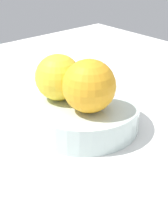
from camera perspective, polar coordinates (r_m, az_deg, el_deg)
The scene contains 5 objects.
ground_plane at distance 59.21cm, azimuth 0.00°, elevation -3.23°, with size 110.00×110.00×2.00cm, color white.
fruit_bowl at distance 57.61cm, azimuth 0.00°, elevation -0.51°, with size 19.15×19.15×4.63cm.
orange_in_bowl_0 at distance 56.51cm, azimuth -4.48°, elevation 6.00°, with size 7.93×7.93×7.93cm, color yellow.
orange_in_bowl_1 at distance 52.09cm, azimuth 0.89°, elevation 4.50°, with size 8.61×8.61×8.61cm, color #F9A823.
folded_napkin at distance 82.03cm, azimuth -4.01°, elevation 6.88°, with size 14.94×14.94×0.30cm, color white.
Camera 1 is at (-33.12, -38.17, 29.85)cm, focal length 52.89 mm.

